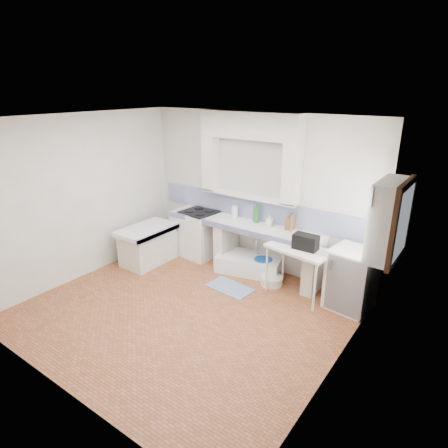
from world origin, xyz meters
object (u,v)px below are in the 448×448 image
Objects in this scene: stove at (200,234)px; side_table at (298,272)px; fridge at (351,279)px; sink at (249,264)px.

stove is 2.26m from side_table.
side_table is at bearing -162.04° from fridge.
fridge is at bearing -18.67° from sink.
stove is 1.21m from sink.
side_table is at bearing -29.35° from sink.
side_table is 0.81m from fridge.
fridge is (3.04, -0.15, 0.02)m from stove.
stove is 3.04m from fridge.
side_table is 1.06× the size of fridge.
stove reaches higher than side_table.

